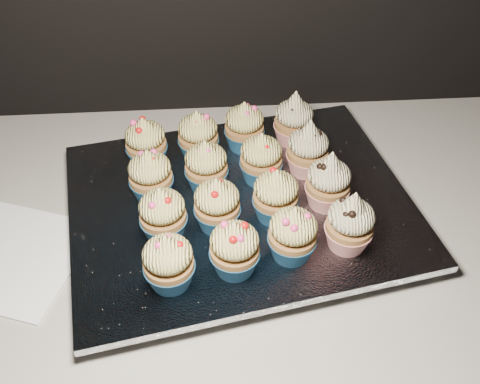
{
  "coord_description": "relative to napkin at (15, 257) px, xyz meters",
  "views": [
    {
      "loc": [
        0.12,
        1.16,
        1.47
      ],
      "look_at": [
        0.16,
        1.71,
        0.95
      ],
      "focal_mm": 40.0,
      "sensor_mm": 36.0,
      "label": 1
    }
  ],
  "objects": [
    {
      "name": "napkin",
      "position": [
        0.0,
        0.0,
        0.0
      ],
      "size": [
        0.23,
        0.23,
        0.0
      ],
      "primitive_type": "cube",
      "rotation": [
        0.0,
        0.0,
        -0.34
      ],
      "color": "white",
      "rests_on": "worktop"
    },
    {
      "name": "cupcake_12",
      "position": [
        0.18,
        0.15,
        0.07
      ],
      "size": [
        0.06,
        0.06,
        0.08
      ],
      "color": "navy",
      "rests_on": "foil_lining"
    },
    {
      "name": "baking_tray",
      "position": [
        0.32,
        0.06,
        0.01
      ],
      "size": [
        0.5,
        0.42,
        0.02
      ],
      "primitive_type": "cube",
      "rotation": [
        0.0,
        0.0,
        0.19
      ],
      "color": "black",
      "rests_on": "worktop"
    },
    {
      "name": "cupcake_7",
      "position": [
        0.44,
        0.04,
        0.07
      ],
      "size": [
        0.06,
        0.06,
        0.1
      ],
      "color": "red",
      "rests_on": "foil_lining"
    },
    {
      "name": "cupcake_8",
      "position": [
        0.19,
        0.08,
        0.07
      ],
      "size": [
        0.06,
        0.06,
        0.08
      ],
      "color": "navy",
      "rests_on": "foil_lining"
    },
    {
      "name": "cupcake_9",
      "position": [
        0.27,
        0.09,
        0.07
      ],
      "size": [
        0.06,
        0.06,
        0.08
      ],
      "color": "navy",
      "rests_on": "foil_lining"
    },
    {
      "name": "cupcake_1",
      "position": [
        0.3,
        -0.06,
        0.07
      ],
      "size": [
        0.06,
        0.06,
        0.08
      ],
      "color": "navy",
      "rests_on": "foil_lining"
    },
    {
      "name": "cupcake_6",
      "position": [
        0.36,
        0.02,
        0.07
      ],
      "size": [
        0.06,
        0.06,
        0.08
      ],
      "color": "navy",
      "rests_on": "foil_lining"
    },
    {
      "name": "cabinet",
      "position": [
        0.15,
        0.04,
        -0.47
      ],
      "size": [
        2.4,
        0.6,
        0.86
      ],
      "primitive_type": "cube",
      "color": "black",
      "rests_on": "ground"
    },
    {
      "name": "foil_lining",
      "position": [
        0.32,
        0.06,
        0.03
      ],
      "size": [
        0.54,
        0.46,
        0.01
      ],
      "primitive_type": "cube",
      "rotation": [
        0.0,
        0.0,
        0.19
      ],
      "color": "silver",
      "rests_on": "baking_tray"
    },
    {
      "name": "cupcake_15",
      "position": [
        0.41,
        0.19,
        0.07
      ],
      "size": [
        0.06,
        0.06,
        0.1
      ],
      "color": "red",
      "rests_on": "foil_lining"
    },
    {
      "name": "cupcake_3",
      "position": [
        0.45,
        -0.03,
        0.07
      ],
      "size": [
        0.06,
        0.06,
        0.1
      ],
      "color": "red",
      "rests_on": "foil_lining"
    },
    {
      "name": "cupcake_14",
      "position": [
        0.33,
        0.18,
        0.07
      ],
      "size": [
        0.06,
        0.06,
        0.08
      ],
      "color": "navy",
      "rests_on": "foil_lining"
    },
    {
      "name": "cupcake_5",
      "position": [
        0.28,
        0.01,
        0.07
      ],
      "size": [
        0.06,
        0.06,
        0.08
      ],
      "color": "navy",
      "rests_on": "foil_lining"
    },
    {
      "name": "worktop",
      "position": [
        0.15,
        0.04,
        -0.02
      ],
      "size": [
        2.44,
        0.64,
        0.04
      ],
      "primitive_type": "cube",
      "color": "beige",
      "rests_on": "cabinet"
    },
    {
      "name": "cupcake_2",
      "position": [
        0.37,
        -0.05,
        0.07
      ],
      "size": [
        0.06,
        0.06,
        0.08
      ],
      "color": "navy",
      "rests_on": "foil_lining"
    },
    {
      "name": "cupcake_11",
      "position": [
        0.42,
        0.12,
        0.07
      ],
      "size": [
        0.06,
        0.06,
        0.1
      ],
      "color": "red",
      "rests_on": "foil_lining"
    },
    {
      "name": "cupcake_10",
      "position": [
        0.35,
        0.1,
        0.07
      ],
      "size": [
        0.06,
        0.06,
        0.08
      ],
      "color": "navy",
      "rests_on": "foil_lining"
    },
    {
      "name": "cupcake_0",
      "position": [
        0.22,
        -0.08,
        0.07
      ],
      "size": [
        0.06,
        0.06,
        0.08
      ],
      "color": "navy",
      "rests_on": "foil_lining"
    },
    {
      "name": "cupcake_4",
      "position": [
        0.21,
        -0.0,
        0.07
      ],
      "size": [
        0.06,
        0.06,
        0.08
      ],
      "color": "navy",
      "rests_on": "foil_lining"
    },
    {
      "name": "cupcake_13",
      "position": [
        0.26,
        0.16,
        0.07
      ],
      "size": [
        0.06,
        0.06,
        0.08
      ],
      "color": "navy",
      "rests_on": "foil_lining"
    }
  ]
}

